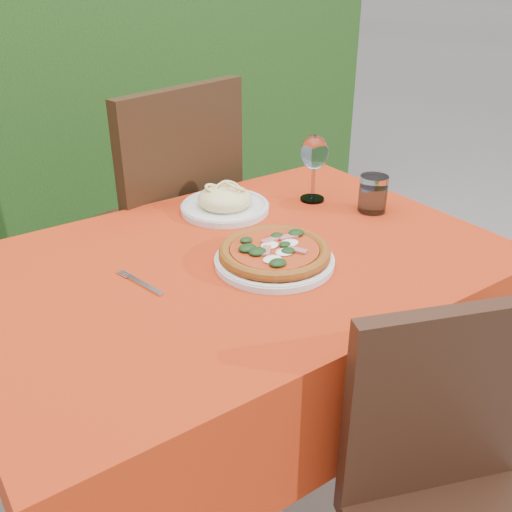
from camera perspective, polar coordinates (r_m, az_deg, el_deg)
ground at (r=1.85m, az=-1.50°, el=-21.09°), size 60.00×60.00×0.00m
hedge at (r=2.70m, az=-21.05°, el=15.92°), size 3.20×0.55×1.78m
dining_table at (r=1.45m, az=-1.78°, el=-5.44°), size 1.26×0.86×0.75m
chair_near at (r=1.22m, az=19.29°, el=-22.05°), size 0.50×0.50×0.86m
chair_far at (r=1.96m, az=-9.12°, el=3.78°), size 0.57×0.57×1.06m
pizza_plate at (r=1.34m, az=1.86°, el=0.14°), size 0.33×0.33×0.05m
pasta_plate at (r=1.62m, az=-3.13°, el=5.37°), size 0.25×0.25×0.07m
water_glass at (r=1.65m, az=11.60°, el=5.94°), size 0.08×0.08×0.10m
wine_glass at (r=1.67m, az=5.86°, el=9.99°), size 0.08×0.08×0.20m
fork at (r=1.28m, az=-11.08°, el=-2.85°), size 0.06×0.17×0.00m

